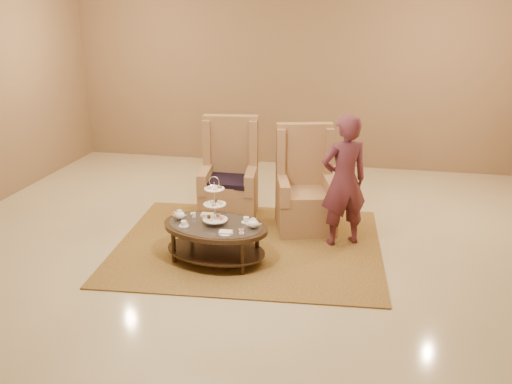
% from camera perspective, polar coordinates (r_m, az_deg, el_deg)
% --- Properties ---
extents(ground, '(8.00, 8.00, 0.00)m').
position_cam_1_polar(ground, '(6.87, -1.28, -6.11)').
color(ground, beige).
rests_on(ground, ground).
extents(ceiling, '(8.00, 8.00, 0.02)m').
position_cam_1_polar(ceiling, '(6.87, -1.28, -6.11)').
color(ceiling, silver).
rests_on(ceiling, ground).
extents(wall_back, '(8.00, 0.04, 3.50)m').
position_cam_1_polar(wall_back, '(10.23, 3.83, 12.36)').
color(wall_back, '#8E6E4D').
rests_on(wall_back, ground).
extents(rug, '(3.41, 2.92, 0.02)m').
position_cam_1_polar(rug, '(7.06, -0.73, -5.33)').
color(rug, olive).
rests_on(rug, ground).
extents(tea_table, '(1.36, 1.05, 1.03)m').
position_cam_1_polar(tea_table, '(6.53, -4.08, -3.93)').
color(tea_table, black).
rests_on(tea_table, ground).
extents(armchair_left, '(0.84, 0.86, 1.39)m').
position_cam_1_polar(armchair_left, '(7.83, -2.66, 0.75)').
color(armchair_left, '#A4774D').
rests_on(armchair_left, ground).
extents(armchair_right, '(0.90, 0.92, 1.36)m').
position_cam_1_polar(armchair_right, '(7.50, 4.92, -0.24)').
color(armchair_right, '#A4774D').
rests_on(armchair_right, ground).
extents(person, '(0.71, 0.63, 1.63)m').
position_cam_1_polar(person, '(6.91, 8.79, 1.08)').
color(person, '#572531').
rests_on(person, ground).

